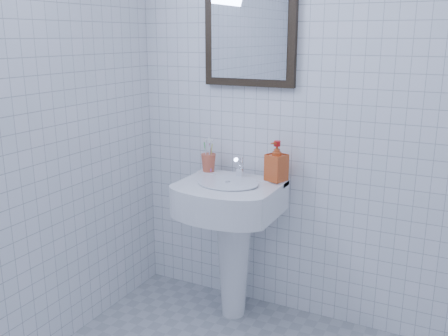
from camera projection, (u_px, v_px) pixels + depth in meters
The scene contains 6 objects.
wall_back at pixel (334, 88), 2.43m from camera, with size 2.20×0.02×2.50m, color white.
washbasin at pixel (232, 226), 2.62m from camera, with size 0.51×0.37×0.78m.
faucet at pixel (240, 168), 2.63m from camera, with size 0.04×0.10×0.11m.
toothbrush_cup at pixel (209, 163), 2.73m from camera, with size 0.08×0.08×0.10m, color #CD593C, non-canonical shape.
soap_dispenser at pixel (277, 161), 2.54m from camera, with size 0.09×0.09×0.20m, color red.
wall_mirror at pixel (250, 25), 2.53m from camera, with size 0.50×0.04×0.62m.
Camera 1 is at (0.62, -1.23, 1.50)m, focal length 40.00 mm.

